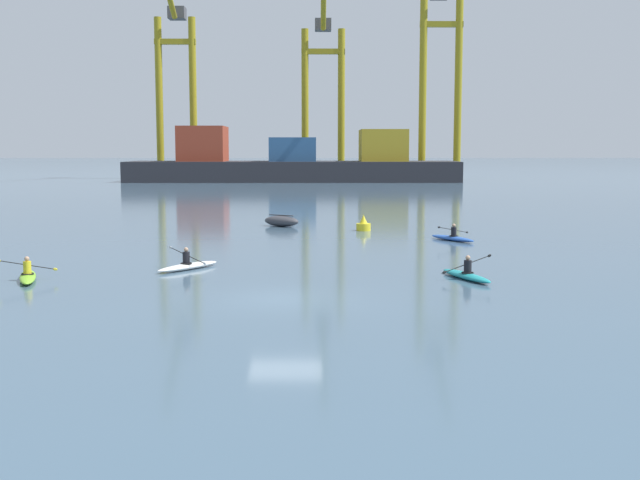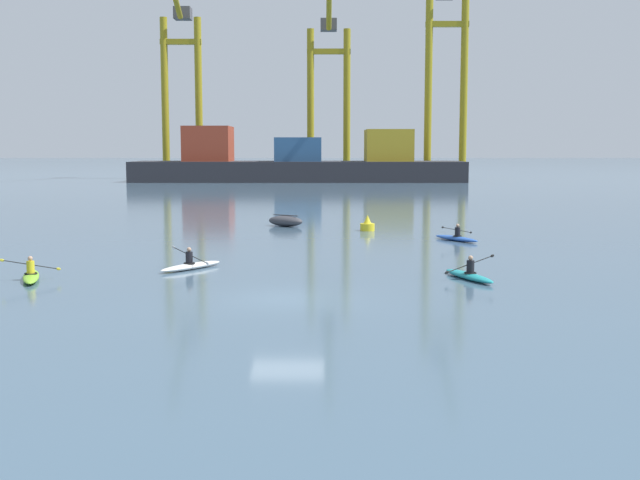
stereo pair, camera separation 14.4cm
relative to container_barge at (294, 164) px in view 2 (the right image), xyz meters
name	(u,v)px [view 2 (the right image)]	position (x,y,z in m)	size (l,w,h in m)	color
ground_plane	(284,299)	(2.39, -97.43, -2.75)	(800.00, 800.00, 0.00)	#425B70
container_barge	(294,164)	(0.00, 0.00, 0.00)	(50.79, 12.00, 8.49)	#28282D
gantry_crane_west	(177,69)	(-19.56, 9.66, 15.32)	(6.82, 20.34, 35.46)	olive
gantry_crane_west_mid	(325,74)	(4.99, 13.52, 14.86)	(7.43, 18.34, 37.34)	olive
gantry_crane_east_mid	(444,60)	(24.06, 6.97, 16.52)	(6.99, 18.61, 36.68)	olive
capsized_dinghy	(282,221)	(1.23, -72.04, -2.40)	(2.78, 2.34, 0.76)	#38383D
channel_buoy	(364,225)	(6.46, -74.82, -2.39)	(0.90, 0.90, 1.00)	yellow
kayak_white	(187,265)	(-1.99, -90.75, -2.58)	(2.52, 3.08, 0.95)	silver
kayak_lime	(27,276)	(-7.78, -93.52, -2.58)	(2.15, 3.42, 0.95)	#7ABC2D
kayak_teal	(466,275)	(9.35, -93.37, -2.58)	(2.10, 3.40, 0.96)	teal
kayak_blue	(453,238)	(11.08, -80.26, -2.58)	(2.31, 3.20, 0.95)	#2856B2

